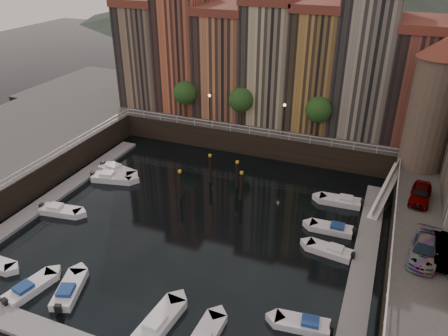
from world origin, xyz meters
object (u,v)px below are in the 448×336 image
at_px(car_b, 444,251).
at_px(car_c, 424,251).
at_px(corner_tower, 433,103).
at_px(boat_left_3, 112,178).
at_px(gangway, 386,189).
at_px(boat_left_2, 60,211).
at_px(mooring_pilings, 217,179).
at_px(car_a, 420,194).

xyz_separation_m(car_b, car_c, (-1.45, -0.47, -0.02)).
xyz_separation_m(corner_tower, car_c, (0.31, -16.71, -6.47)).
bearing_deg(boat_left_3, corner_tower, 6.19).
bearing_deg(boat_left_3, gangway, -0.15).
xyz_separation_m(corner_tower, boat_left_2, (-33.49, -18.61, -9.85)).
bearing_deg(corner_tower, car_c, -88.95).
xyz_separation_m(mooring_pilings, car_c, (20.51, -8.04, 2.08)).
bearing_deg(car_a, corner_tower, 96.34).
bearing_deg(gangway, boat_left_2, -155.24).
relative_size(boat_left_2, boat_left_3, 0.89).
xyz_separation_m(boat_left_3, car_b, (34.36, -5.42, 3.36)).
relative_size(car_a, car_b, 0.97).
bearing_deg(mooring_pilings, boat_left_3, -170.19).
distance_m(boat_left_2, car_b, 35.48).
bearing_deg(car_b, car_a, 102.51).
relative_size(mooring_pilings, car_c, 1.29).
bearing_deg(car_a, boat_left_3, -168.76).
xyz_separation_m(boat_left_3, car_a, (32.65, 2.97, 3.36)).
height_order(mooring_pilings, car_b, car_b).
relative_size(corner_tower, boat_left_3, 2.71).
xyz_separation_m(boat_left_2, car_a, (33.53, 10.75, 3.40)).
bearing_deg(gangway, corner_tower, 57.20).
height_order(boat_left_2, car_c, car_c).
distance_m(corner_tower, boat_left_2, 39.56).
distance_m(gangway, boat_left_3, 30.41).
xyz_separation_m(boat_left_2, car_b, (35.24, 2.37, 3.40)).
relative_size(gangway, car_c, 1.66).
distance_m(mooring_pilings, car_b, 23.32).
bearing_deg(boat_left_3, boat_left_2, -108.61).
bearing_deg(boat_left_2, car_a, 9.67).
bearing_deg(mooring_pilings, car_a, 2.33).
height_order(gangway, car_c, car_c).
bearing_deg(boat_left_2, corner_tower, 20.94).
xyz_separation_m(gangway, boat_left_3, (-29.71, -6.32, -1.53)).
xyz_separation_m(corner_tower, mooring_pilings, (-20.21, -8.68, -8.54)).
relative_size(corner_tower, car_a, 3.14).
height_order(boat_left_2, car_b, car_b).
relative_size(boat_left_3, car_c, 1.02).
height_order(mooring_pilings, car_a, car_a).
relative_size(mooring_pilings, car_b, 1.44).
distance_m(car_a, car_c, 8.86).
bearing_deg(boat_left_2, boat_left_3, 75.44).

